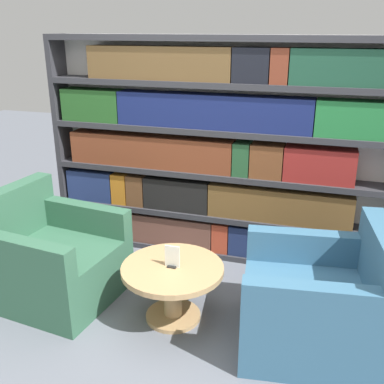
{
  "coord_description": "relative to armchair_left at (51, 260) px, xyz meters",
  "views": [
    {
      "loc": [
        0.91,
        -2.44,
        2.0
      ],
      "look_at": [
        -0.04,
        0.61,
        0.81
      ],
      "focal_mm": 42.0,
      "sensor_mm": 36.0,
      "label": 1
    }
  ],
  "objects": [
    {
      "name": "ground_plane",
      "position": [
        1.04,
        -0.17,
        -0.3
      ],
      "size": [
        14.0,
        14.0,
        0.0
      ],
      "primitive_type": "plane",
      "color": "slate"
    },
    {
      "name": "bookshelf",
      "position": [
        1.03,
        1.07,
        0.65
      ],
      "size": [
        3.05,
        0.3,
        1.94
      ],
      "color": "silver",
      "rests_on": "ground_plane"
    },
    {
      "name": "armchair_left",
      "position": [
        0.0,
        0.0,
        0.0
      ],
      "size": [
        0.99,
        0.92,
        0.84
      ],
      "rotation": [
        0.0,
        0.0,
        1.46
      ],
      "color": "#336047",
      "rests_on": "ground_plane"
    },
    {
      "name": "armchair_right",
      "position": [
        2.0,
        0.0,
        0.0
      ],
      "size": [
        1.0,
        0.93,
        0.84
      ],
      "rotation": [
        0.0,
        0.0,
        -1.44
      ],
      "color": "#386684",
      "rests_on": "ground_plane"
    },
    {
      "name": "coffee_table",
      "position": [
        1.0,
        -0.02,
        0.01
      ],
      "size": [
        0.72,
        0.72,
        0.42
      ],
      "color": "tan",
      "rests_on": "ground_plane"
    },
    {
      "name": "table_sign",
      "position": [
        1.0,
        -0.02,
        0.19
      ],
      "size": [
        0.11,
        0.06,
        0.16
      ],
      "color": "black",
      "rests_on": "coffee_table"
    }
  ]
}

